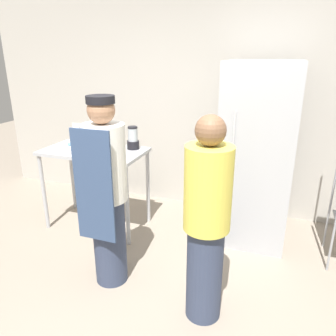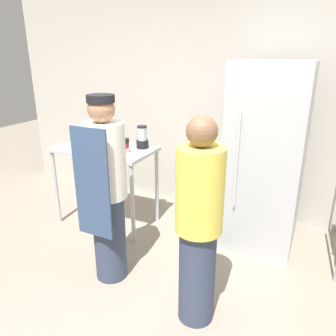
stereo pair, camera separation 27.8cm
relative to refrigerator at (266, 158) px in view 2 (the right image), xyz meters
name	(u,v)px [view 2 (the right image)]	position (x,y,z in m)	size (l,w,h in m)	color
ground_plane	(138,324)	(-0.58, -1.62, -0.95)	(14.00, 14.00, 0.00)	gray
back_wall	(231,100)	(-0.58, 0.64, 0.47)	(6.40, 0.12, 2.85)	#B7B2A8
refrigerator	(266,158)	(0.00, 0.00, 0.00)	(0.72, 0.79, 1.90)	#ADAFB5
prep_counter	(105,158)	(-1.74, -0.37, -0.13)	(1.14, 0.63, 0.94)	#ADAFB5
donut_box	(91,143)	(-1.90, -0.40, 0.04)	(0.30, 0.23, 0.27)	white
blender_pitcher	(142,138)	(-1.34, -0.18, 0.10)	(0.14, 0.14, 0.26)	black
binder_stack	(113,146)	(-1.51, -0.51, 0.07)	(0.29, 0.24, 0.16)	silver
person_baker	(106,190)	(-1.10, -1.22, -0.09)	(0.35, 0.37, 1.66)	#333D56
person_customer	(199,224)	(-0.21, -1.35, -0.14)	(0.34, 0.34, 1.59)	#333D56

